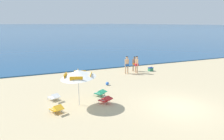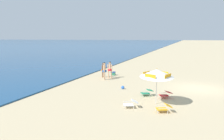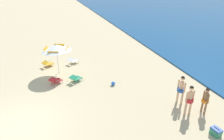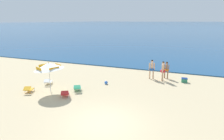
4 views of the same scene
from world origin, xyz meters
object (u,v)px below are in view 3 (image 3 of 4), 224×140
(beach_umbrella_striped_main, at_px, (56,48))
(beach_ball, at_px, (113,83))
(lounge_chair_beside_umbrella, at_px, (76,78))
(cooler_box, at_px, (216,132))
(lounge_chair_facing_sea, at_px, (73,60))
(lounge_chair_under_umbrella, at_px, (48,63))
(person_standing_near_shore, at_px, (181,88))
(person_wading_in, at_px, (206,99))
(person_standing_beside, at_px, (190,98))
(lounge_chair_spare_folded, at_px, (55,80))

(beach_umbrella_striped_main, height_order, beach_ball, beach_umbrella_striped_main)
(lounge_chair_beside_umbrella, xyz_separation_m, cooler_box, (7.70, 5.31, -0.08))
(lounge_chair_facing_sea, bearing_deg, lounge_chair_under_umbrella, -93.96)
(lounge_chair_under_umbrella, distance_m, person_standing_near_shore, 10.66)
(beach_umbrella_striped_main, distance_m, person_wading_in, 10.51)
(person_standing_beside, relative_size, person_wading_in, 1.12)
(lounge_chair_beside_umbrella, bearing_deg, person_wading_in, 44.63)
(lounge_chair_beside_umbrella, xyz_separation_m, lounge_chair_facing_sea, (-3.14, 0.43, -0.00))
(lounge_chair_facing_sea, bearing_deg, lounge_chair_spare_folded, -31.37)
(beach_ball, bearing_deg, lounge_chair_facing_sea, -157.60)
(beach_umbrella_striped_main, xyz_separation_m, beach_ball, (3.23, 3.25, -1.91))
(person_standing_near_shore, xyz_separation_m, person_wading_in, (1.27, 0.67, -0.12))
(cooler_box, xyz_separation_m, beach_ball, (-6.26, -2.99, -0.06))
(person_wading_in, bearing_deg, person_standing_beside, -104.74)
(cooler_box, bearing_deg, person_standing_beside, -173.49)
(lounge_chair_under_umbrella, height_order, lounge_chair_facing_sea, lounge_chair_under_umbrella)
(beach_umbrella_striped_main, xyz_separation_m, lounge_chair_under_umbrella, (-1.50, -0.68, -1.78))
(person_standing_near_shore, xyz_separation_m, cooler_box, (2.91, -0.00, -0.85))
(person_standing_near_shore, distance_m, person_wading_in, 1.44)
(beach_ball, bearing_deg, lounge_chair_spare_folded, -113.55)
(beach_umbrella_striped_main, relative_size, beach_ball, 9.72)
(lounge_chair_under_umbrella, relative_size, lounge_chair_spare_folded, 1.01)
(lounge_chair_facing_sea, relative_size, person_wading_in, 0.63)
(person_wading_in, bearing_deg, lounge_chair_facing_sea, -148.87)
(beach_umbrella_striped_main, bearing_deg, cooler_box, 33.34)
(lounge_chair_spare_folded, distance_m, person_standing_near_shore, 8.37)
(lounge_chair_under_umbrella, height_order, person_standing_beside, person_standing_beside)
(person_standing_beside, xyz_separation_m, cooler_box, (1.88, 0.21, -0.83))
(beach_umbrella_striped_main, relative_size, person_standing_beside, 1.53)
(lounge_chair_facing_sea, height_order, beach_ball, lounge_chair_facing_sea)
(lounge_chair_beside_umbrella, xyz_separation_m, person_standing_beside, (5.82, 5.09, 0.75))
(lounge_chair_beside_umbrella, bearing_deg, lounge_chair_spare_folded, -96.86)
(lounge_chair_under_umbrella, bearing_deg, person_wading_in, 39.12)
(lounge_chair_under_umbrella, distance_m, beach_ball, 6.15)
(lounge_chair_under_umbrella, height_order, cooler_box, lounge_chair_under_umbrella)
(cooler_box, bearing_deg, lounge_chair_facing_sea, -155.77)
(person_standing_near_shore, bearing_deg, beach_ball, -138.17)
(lounge_chair_under_umbrella, height_order, lounge_chair_spare_folded, lounge_chair_under_umbrella)
(person_standing_near_shore, xyz_separation_m, person_standing_beside, (1.03, -0.22, -0.01))
(person_standing_beside, distance_m, beach_ball, 5.26)
(lounge_chair_beside_umbrella, bearing_deg, cooler_box, 34.56)
(lounge_chair_beside_umbrella, height_order, beach_ball, lounge_chair_beside_umbrella)
(lounge_chair_under_umbrella, bearing_deg, beach_ball, 39.73)
(lounge_chair_under_umbrella, distance_m, cooler_box, 12.98)
(beach_umbrella_striped_main, height_order, person_standing_near_shore, beach_umbrella_striped_main)
(person_standing_beside, bearing_deg, beach_umbrella_striped_main, -141.61)
(lounge_chair_spare_folded, xyz_separation_m, beach_ball, (1.61, 3.70, -0.14))
(person_wading_in, bearing_deg, beach_umbrella_striped_main, -138.59)
(lounge_chair_beside_umbrella, bearing_deg, person_standing_near_shore, 47.94)
(lounge_chair_under_umbrella, relative_size, person_standing_near_shore, 0.56)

